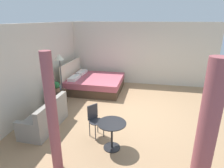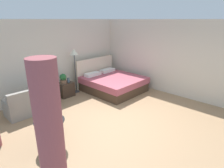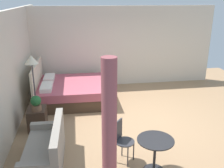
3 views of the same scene
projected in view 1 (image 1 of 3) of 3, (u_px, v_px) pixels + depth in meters
name	position (u px, v px, depth m)	size (l,w,h in m)	color
ground_plane	(134.00, 112.00, 6.32)	(9.15, 9.60, 0.02)	#9E7A56
wall_back	(39.00, 66.00, 6.47)	(9.15, 0.12, 2.83)	beige
wall_right	(141.00, 54.00, 8.71)	(0.12, 6.60, 2.83)	beige
bed	(94.00, 83.00, 8.17)	(2.04, 2.24, 1.22)	#473323
couch	(46.00, 119.00, 5.33)	(1.56, 0.74, 0.85)	gray
nightstand	(58.00, 98.00, 6.77)	(0.55, 0.43, 0.54)	#38281E
potted_plant	(56.00, 87.00, 6.52)	(0.25, 0.25, 0.38)	brown
vase	(60.00, 87.00, 6.76)	(0.09, 0.09, 0.17)	slate
floor_lamp	(60.00, 61.00, 6.89)	(0.34, 0.34, 1.75)	#3F3F44
balcony_table	(112.00, 131.00, 4.42)	(0.67, 0.67, 0.69)	black
cafe_chair_near_window	(95.00, 118.00, 4.91)	(0.53, 0.53, 0.86)	#2D2D33
curtain_left	(207.00, 132.00, 3.05)	(0.32, 0.32, 2.45)	#994C51
curtain_right	(52.00, 116.00, 3.55)	(0.20, 0.20, 2.45)	#994C51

